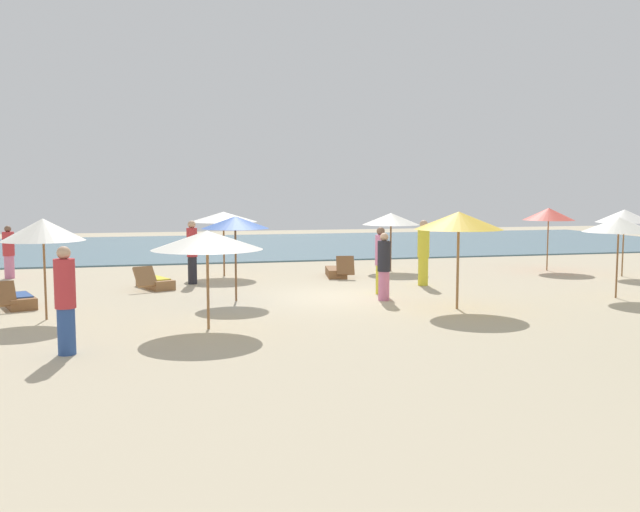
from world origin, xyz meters
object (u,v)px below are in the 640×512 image
(umbrella_0, at_px, (207,240))
(person_5, at_px, (423,252))
(umbrella_7, at_px, (619,225))
(person_3, at_px, (380,260))
(lounger_0, at_px, (154,282))
(person_0, at_px, (9,252))
(umbrella_2, at_px, (223,217))
(person_2, at_px, (384,266))
(person_1, at_px, (65,300))
(lounger_2, at_px, (337,272))
(umbrella_4, at_px, (391,219))
(umbrella_6, at_px, (43,230))
(umbrella_5, at_px, (624,216))
(person_4, at_px, (192,251))
(umbrella_3, at_px, (235,223))
(umbrella_8, at_px, (459,221))
(umbrella_1, at_px, (549,214))
(lounger_1, at_px, (17,300))

(umbrella_0, xyz_separation_m, person_5, (6.78, 4.89, -0.84))
(umbrella_7, distance_m, person_3, 6.32)
(lounger_0, relative_size, person_0, 1.04)
(umbrella_7, distance_m, lounger_0, 12.93)
(umbrella_2, distance_m, person_2, 7.04)
(person_1, bearing_deg, lounger_2, 50.85)
(umbrella_4, relative_size, lounger_2, 1.19)
(umbrella_0, xyz_separation_m, umbrella_6, (-3.40, 1.90, 0.15))
(umbrella_5, distance_m, person_4, 14.09)
(umbrella_6, bearing_deg, umbrella_3, 19.02)
(umbrella_3, bearing_deg, umbrella_4, 40.16)
(person_1, height_order, person_2, person_1)
(person_1, bearing_deg, person_2, 29.69)
(umbrella_4, distance_m, lounger_0, 8.62)
(person_3, bearing_deg, umbrella_0, -144.03)
(lounger_2, relative_size, person_1, 0.91)
(person_4, bearing_deg, umbrella_7, -26.82)
(umbrella_5, bearing_deg, lounger_2, 166.72)
(umbrella_0, bearing_deg, umbrella_8, 9.05)
(lounger_0, relative_size, person_4, 0.92)
(umbrella_4, bearing_deg, person_5, -94.62)
(umbrella_1, relative_size, person_0, 1.30)
(lounger_1, bearing_deg, umbrella_5, 4.83)
(umbrella_6, height_order, umbrella_8, umbrella_8)
(umbrella_7, bearing_deg, umbrella_4, 117.89)
(umbrella_8, bearing_deg, lounger_2, 100.48)
(umbrella_3, relative_size, umbrella_5, 0.99)
(lounger_2, bearing_deg, lounger_1, -157.79)
(umbrella_5, xyz_separation_m, person_2, (-9.32, -2.73, -1.11))
(umbrella_5, xyz_separation_m, person_3, (-9.06, -1.69, -1.05))
(umbrella_5, xyz_separation_m, umbrella_8, (-8.02, -4.34, 0.13))
(umbrella_3, bearing_deg, person_1, -125.41)
(person_4, height_order, person_5, person_5)
(umbrella_5, distance_m, umbrella_6, 17.76)
(umbrella_5, xyz_separation_m, person_4, (-13.96, 1.58, -1.01))
(person_0, bearing_deg, person_1, -74.82)
(person_0, xyz_separation_m, person_2, (10.32, -7.06, 0.03))
(person_3, xyz_separation_m, person_5, (1.80, 1.28, 0.05))
(umbrella_4, height_order, person_3, umbrella_4)
(umbrella_4, relative_size, umbrella_5, 0.92)
(umbrella_3, xyz_separation_m, lounger_2, (3.83, 4.07, -1.85))
(umbrella_6, distance_m, person_3, 8.61)
(umbrella_2, height_order, person_4, umbrella_2)
(umbrella_1, bearing_deg, lounger_0, -175.18)
(umbrella_2, distance_m, person_4, 2.27)
(umbrella_6, height_order, person_3, umbrella_6)
(umbrella_3, relative_size, person_0, 1.28)
(umbrella_8, relative_size, person_1, 1.24)
(umbrella_1, xyz_separation_m, umbrella_2, (-11.33, 1.23, -0.04))
(umbrella_2, relative_size, umbrella_6, 0.99)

